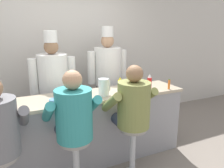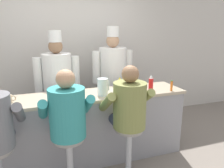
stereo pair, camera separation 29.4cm
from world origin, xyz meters
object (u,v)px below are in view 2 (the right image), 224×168
water_pitcher_clear (103,87)px  cook_in_whites_near (58,83)px  cereal_bowl (53,99)px  ketchup_bottle_red (151,83)px  mustard_bottle_yellow (120,86)px  breakfast_plate (74,99)px  cook_in_whites_far (113,75)px  hot_sauce_bottle_orange (172,86)px  diner_seated_olive (128,108)px  diner_seated_teal (67,116)px  coffee_mug_tan (9,99)px

water_pitcher_clear → cook_in_whites_near: size_ratio=0.13×
water_pitcher_clear → cereal_bowl: water_pitcher_clear is taller
ketchup_bottle_red → water_pitcher_clear: 0.69m
mustard_bottle_yellow → cereal_bowl: 0.87m
ketchup_bottle_red → breakfast_plate: bearing=-178.1°
ketchup_bottle_red → cook_in_whites_near: (-1.19, 0.80, -0.09)m
water_pitcher_clear → cook_in_whites_far: 1.00m
hot_sauce_bottle_orange → diner_seated_olive: size_ratio=0.10×
ketchup_bottle_red → water_pitcher_clear: size_ratio=1.02×
diner_seated_olive → mustard_bottle_yellow: bearing=83.5°
water_pitcher_clear → breakfast_plate: bearing=-171.0°
breakfast_plate → diner_seated_olive: (0.57, -0.36, -0.07)m
diner_seated_teal → cook_in_whites_far: (0.97, 1.31, 0.11)m
breakfast_plate → hot_sauce_bottle_orange: bearing=-2.2°
water_pitcher_clear → cereal_bowl: size_ratio=1.70×
cereal_bowl → coffee_mug_tan: 0.50m
water_pitcher_clear → breakfast_plate: water_pitcher_clear is taller
diner_seated_olive → cook_in_whites_near: bearing=119.8°
breakfast_plate → diner_seated_teal: size_ratio=0.17×
water_pitcher_clear → diner_seated_teal: bearing=-141.3°
ketchup_bottle_red → diner_seated_olive: 0.66m
mustard_bottle_yellow → breakfast_plate: mustard_bottle_yellow is taller
diner_seated_olive → cook_in_whites_far: bearing=78.5°
hot_sauce_bottle_orange → cook_in_whites_near: cook_in_whites_near is taller
hot_sauce_bottle_orange → cereal_bowl: hot_sauce_bottle_orange is taller
water_pitcher_clear → coffee_mug_tan: bearing=176.4°
cook_in_whites_near → mustard_bottle_yellow: bearing=-47.1°
coffee_mug_tan → cook_in_whites_far: 1.78m
hot_sauce_bottle_orange → cereal_bowl: (-1.60, 0.09, -0.05)m
coffee_mug_tan → cook_in_whites_far: cook_in_whites_far is taller
breakfast_plate → cook_in_whites_near: bearing=97.8°
hot_sauce_bottle_orange → diner_seated_teal: diner_seated_teal is taller
diner_seated_olive → hot_sauce_bottle_orange: bearing=21.4°
coffee_mug_tan → diner_seated_olive: diner_seated_olive is taller
breakfast_plate → cook_in_whites_far: 1.26m
coffee_mug_tan → mustard_bottle_yellow: bearing=-3.5°
coffee_mug_tan → ketchup_bottle_red: bearing=-3.0°
coffee_mug_tan → diner_seated_olive: (1.31, -0.49, -0.11)m
diner_seated_teal → diner_seated_olive: 0.71m
coffee_mug_tan → cook_in_whites_near: 0.94m
cook_in_whites_far → breakfast_plate: bearing=-131.3°
mustard_bottle_yellow → cook_in_whites_near: 1.07m
hot_sauce_bottle_orange → cook_in_whites_near: 1.71m
mustard_bottle_yellow → diner_seated_olive: 0.44m
hot_sauce_bottle_orange → cook_in_whites_near: size_ratio=0.08×
mustard_bottle_yellow → diner_seated_teal: (-0.76, -0.41, -0.16)m
ketchup_bottle_red → cook_in_whites_near: 1.43m
breakfast_plate → diner_seated_olive: bearing=-32.3°
ketchup_bottle_red → cereal_bowl: size_ratio=1.74×
ketchup_bottle_red → mustard_bottle_yellow: same height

